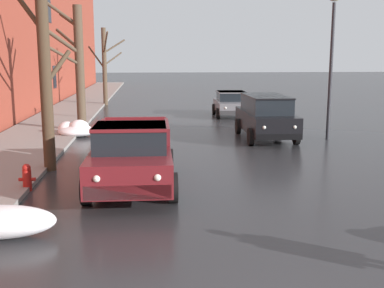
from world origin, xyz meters
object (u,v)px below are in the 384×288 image
object	(u,v)px
bare_tree_mid_block	(76,62)
fire_hydrant	(27,177)
bare_tree_far_down_block	(105,64)
street_lamp_post	(331,61)
sedan_grey_parked_kerbside_mid	(231,103)
pickup_truck_maroon_approaching_near_lane	(132,155)
suv_black_parked_kerbside_close	(266,115)
bare_tree_second_along_sidewalk	(45,70)

from	to	relation	value
bare_tree_mid_block	fire_hydrant	size ratio (longest dim) A/B	8.49
bare_tree_far_down_block	street_lamp_post	distance (m)	18.43
bare_tree_mid_block	sedan_grey_parked_kerbside_mid	bearing A→B (deg)	34.32
bare_tree_mid_block	street_lamp_post	xyz separation A→B (m)	(10.55, -2.72, 0.09)
bare_tree_mid_block	pickup_truck_maroon_approaching_near_lane	xyz separation A→B (m)	(2.68, -9.51, -2.26)
sedan_grey_parked_kerbside_mid	suv_black_parked_kerbside_close	bearing A→B (deg)	-89.58
pickup_truck_maroon_approaching_near_lane	suv_black_parked_kerbside_close	bearing A→B (deg)	53.36
pickup_truck_maroon_approaching_near_lane	sedan_grey_parked_kerbside_mid	distance (m)	15.82
bare_tree_mid_block	bare_tree_far_down_block	bearing A→B (deg)	89.23
bare_tree_far_down_block	street_lamp_post	xyz separation A→B (m)	(10.38, -15.22, 0.36)
bare_tree_mid_block	pickup_truck_maroon_approaching_near_lane	distance (m)	10.13
sedan_grey_parked_kerbside_mid	street_lamp_post	world-z (taller)	street_lamp_post
bare_tree_mid_block	bare_tree_far_down_block	size ratio (longest dim) A/B	1.12
bare_tree_far_down_block	pickup_truck_maroon_approaching_near_lane	size ratio (longest dim) A/B	1.09
bare_tree_mid_block	sedan_grey_parked_kerbside_mid	xyz separation A→B (m)	(7.93, 5.41, -2.39)
sedan_grey_parked_kerbside_mid	fire_hydrant	bearing A→B (deg)	-117.94
pickup_truck_maroon_approaching_near_lane	sedan_grey_parked_kerbside_mid	xyz separation A→B (m)	(5.25, 14.92, -0.13)
street_lamp_post	fire_hydrant	bearing A→B (deg)	-147.15
bare_tree_second_along_sidewalk	bare_tree_mid_block	bearing A→B (deg)	90.95
suv_black_parked_kerbside_close	fire_hydrant	xyz separation A→B (m)	(-7.98, -7.15, -0.63)
bare_tree_mid_block	suv_black_parked_kerbside_close	world-z (taller)	bare_tree_mid_block
bare_tree_far_down_block	suv_black_parked_kerbside_close	world-z (taller)	bare_tree_far_down_block
bare_tree_second_along_sidewalk	pickup_truck_maroon_approaching_near_lane	size ratio (longest dim) A/B	1.26
suv_black_parked_kerbside_close	street_lamp_post	distance (m)	3.42
bare_tree_second_along_sidewalk	sedan_grey_parked_kerbside_mid	size ratio (longest dim) A/B	1.58
bare_tree_mid_block	street_lamp_post	size ratio (longest dim) A/B	1.05
bare_tree_mid_block	fire_hydrant	xyz separation A→B (m)	(0.01, -9.53, -2.78)
bare_tree_mid_block	bare_tree_second_along_sidewalk	bearing A→B (deg)	-89.05
sedan_grey_parked_kerbside_mid	bare_tree_mid_block	bearing A→B (deg)	-145.68
bare_tree_mid_block	suv_black_parked_kerbside_close	distance (m)	8.61
bare_tree_second_along_sidewalk	fire_hydrant	size ratio (longest dim) A/B	8.78
bare_tree_mid_block	suv_black_parked_kerbside_close	xyz separation A→B (m)	(7.99, -2.37, -2.15)
pickup_truck_maroon_approaching_near_lane	sedan_grey_parked_kerbside_mid	size ratio (longest dim) A/B	1.25
street_lamp_post	suv_black_parked_kerbside_close	bearing A→B (deg)	172.31
bare_tree_far_down_block	pickup_truck_maroon_approaching_near_lane	xyz separation A→B (m)	(2.52, -22.01, -1.99)
pickup_truck_maroon_approaching_near_lane	fire_hydrant	world-z (taller)	pickup_truck_maroon_approaching_near_lane
bare_tree_second_along_sidewalk	suv_black_parked_kerbside_close	world-z (taller)	bare_tree_second_along_sidewalk
sedan_grey_parked_kerbside_mid	fire_hydrant	size ratio (longest dim) A/B	5.55
street_lamp_post	pickup_truck_maroon_approaching_near_lane	bearing A→B (deg)	-139.21
sedan_grey_parked_kerbside_mid	fire_hydrant	world-z (taller)	sedan_grey_parked_kerbside_mid
bare_tree_second_along_sidewalk	suv_black_parked_kerbside_close	xyz separation A→B (m)	(7.87, 4.86, -2.01)
suv_black_parked_kerbside_close	sedan_grey_parked_kerbside_mid	distance (m)	7.79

